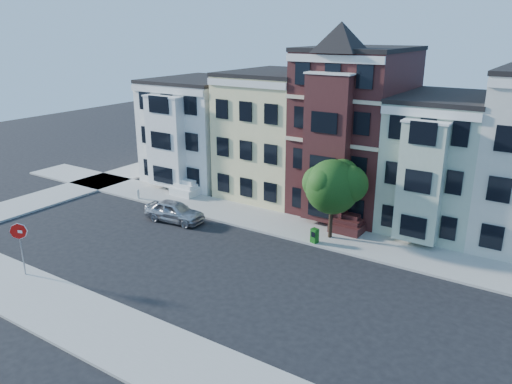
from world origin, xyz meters
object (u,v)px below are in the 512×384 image
Objects in this scene: parked_car at (175,211)px; stop_sign at (21,246)px; street_tree at (332,190)px; fire_hydrant at (138,195)px; newspaper_box at (315,236)px.

stop_sign reaches higher than parked_car.
street_tree reaches higher than parked_car.
parked_car is 6.08m from fire_hydrant.
street_tree is 1.45× the size of parked_car.
newspaper_box reaches higher than fire_hydrant.
newspaper_box is at bearing -108.54° from street_tree.
parked_car is at bearing -18.38° from fire_hydrant.
street_tree is at bearing 85.80° from newspaper_box.
parked_car is (-10.96, -3.30, -2.68)m from street_tree.
stop_sign is at bearing -117.68° from newspaper_box.
stop_sign reaches higher than newspaper_box.
street_tree is 3.18m from newspaper_box.
newspaper_box is (10.49, 1.91, -0.14)m from parked_car.
newspaper_box is at bearing 28.85° from stop_sign.
street_tree is 10.46× the size of fire_hydrant.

